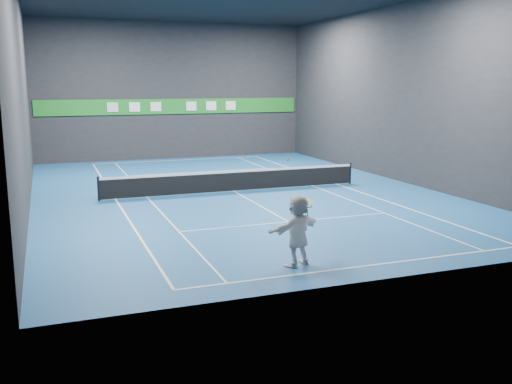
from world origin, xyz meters
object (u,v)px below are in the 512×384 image
object	(u,v)px
player	(298,230)
tennis_racket	(307,205)
tennis_ball	(288,160)
tennis_net	(234,180)

from	to	relation	value
player	tennis_racket	xyz separation A→B (m)	(0.30, 0.05, 0.67)
player	tennis_ball	bearing A→B (deg)	-38.94
tennis_net	tennis_racket	xyz separation A→B (m)	(-1.51, -11.11, 1.15)
player	tennis_racket	size ratio (longest dim) A/B	3.36
tennis_ball	tennis_racket	size ratio (longest dim) A/B	0.11
tennis_net	tennis_racket	distance (m)	11.27
player	tennis_ball	xyz separation A→B (m)	(-0.28, 0.08, 1.98)
player	tennis_net	size ratio (longest dim) A/B	0.16
tennis_ball	tennis_net	bearing A→B (deg)	79.27
tennis_net	tennis_racket	world-z (taller)	tennis_racket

